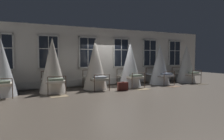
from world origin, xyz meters
name	(u,v)px	position (x,y,z in m)	size (l,w,h in m)	color
ground	(114,88)	(0.00, 0.00, 0.00)	(29.52, 29.52, 0.00)	brown
back_wall_with_windows	(105,57)	(0.00, 1.25, 1.77)	(15.76, 0.10, 3.53)	silver
window_bank	(105,68)	(0.00, 1.13, 1.10)	(12.50, 0.10, 2.89)	black
cot_first	(1,68)	(-5.69, 0.05, 1.28)	(1.35, 1.90, 2.63)	#4C3323
cot_second	(53,66)	(-3.42, 0.04, 1.33)	(1.35, 1.90, 2.74)	#4C3323
cot_third	(95,65)	(-1.12, 0.04, 1.33)	(1.35, 1.90, 2.74)	#4C3323
cot_fourth	(130,65)	(1.13, 0.04, 1.30)	(1.35, 1.92, 2.67)	#4C3323
cot_fifth	(160,64)	(3.45, 0.13, 1.28)	(1.35, 1.90, 2.63)	#4C3323
cot_sixth	(186,64)	(5.73, 0.04, 1.28)	(1.35, 1.90, 2.64)	#4C3323
rug_second	(59,96)	(-3.41, -1.24, 0.01)	(0.80, 0.56, 0.01)	#8E7A5B
rug_fourth	(142,89)	(1.14, -1.24, 0.01)	(0.80, 0.56, 0.01)	#8E7A5B
rug_fifth	(174,86)	(3.41, -1.24, 0.01)	(0.80, 0.56, 0.01)	brown
rug_sixth	(201,84)	(5.68, -1.24, 0.01)	(0.80, 0.56, 0.01)	brown
suitcase_dark	(123,86)	(-0.05, -1.14, 0.22)	(0.58, 0.26, 0.47)	#5B231E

